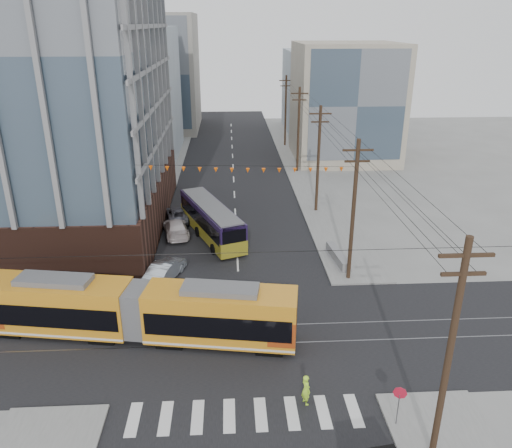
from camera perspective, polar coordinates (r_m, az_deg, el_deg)
The scene contains 15 objects.
ground at distance 29.37m, azimuth -1.48°, elevation -17.00°, with size 160.00×160.00×0.00m, color slate.
bg_bldg_nw_near at distance 77.18m, azimuth -15.97°, elevation 14.18°, with size 18.00×16.00×18.00m, color #8C99A5.
bg_bldg_ne_near at distance 73.46m, azimuth 10.15°, elevation 13.52°, with size 14.00×14.00×16.00m, color gray.
bg_bldg_nw_far at distance 96.13m, azimuth -11.71°, elevation 16.56°, with size 16.00×18.00×20.00m, color gray.
bg_bldg_ne_far at distance 93.38m, azimuth 8.58°, elevation 14.76°, with size 16.00×16.00×14.00m, color #8C99A5.
utility_pole_near at distance 23.09m, azimuth 21.17°, elevation -13.94°, with size 0.30×0.30×11.00m, color black.
utility_pole_far at distance 80.37m, azimuth 3.40°, elevation 12.72°, with size 0.30×0.30×11.00m, color black.
streetcar at distance 32.22m, azimuth -13.32°, elevation -9.63°, with size 19.63×2.76×3.78m, color orange, non-canonical shape.
city_bus at distance 46.07m, azimuth -5.14°, elevation 0.44°, with size 2.44×11.26×3.19m, color #1E1138, non-canonical shape.
parked_car_silver at distance 39.25m, azimuth -10.33°, elevation -5.20°, with size 1.61×4.61×1.52m, color #B0BBC6.
parked_car_white at distance 47.00m, azimuth -9.13°, elevation -0.44°, with size 2.06×5.07×1.47m, color silver.
parked_car_grey at distance 50.64m, azimuth -9.00°, elevation 1.13°, with size 2.12×4.61×1.28m, color slate.
pedestrian at distance 27.28m, azimuth 5.72°, elevation -18.31°, with size 0.64×0.42×1.75m, color #B0EF2F.
stop_sign at distance 26.73m, azimuth 15.92°, elevation -19.59°, with size 0.67×0.67×2.20m, color red, non-canonical shape.
jersey_barrier at distance 41.98m, azimuth 9.31°, elevation -3.73°, with size 1.00×4.44×0.89m, color gray.
Camera 1 is at (-0.54, -22.80, 18.50)m, focal length 35.00 mm.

